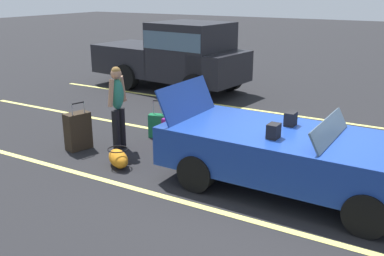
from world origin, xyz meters
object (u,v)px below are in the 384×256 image
Objects in this scene: suitcase_medium_bright at (172,132)px; traveler_person at (118,104)px; parked_pickup_truck_near at (178,55)px; convertible_car at (306,157)px; duffel_bag at (118,158)px; suitcase_large_black at (78,131)px; suitcase_small_carryon at (157,126)px.

traveler_person is at bearing -144.81° from suitcase_medium_bright.
parked_pickup_truck_near reaches higher than traveler_person.
traveler_person is at bearing 179.85° from convertible_car.
convertible_car is at bearing 11.27° from duffel_bag.
suitcase_large_black is at bearing 165.92° from duffel_bag.
suitcase_large_black is 1.21× the size of suitcase_small_carryon.
duffel_bag is (-3.18, -0.63, -0.43)m from convertible_car.
suitcase_small_carryon is (-0.61, 0.36, -0.06)m from suitcase_medium_bright.
suitcase_large_black is 1.33m from duffel_bag.
suitcase_small_carryon is at bearing 70.26° from traveler_person.
parked_pickup_truck_near is at bearing -64.17° from suitcase_large_black.
suitcase_small_carryon is 0.16× the size of parked_pickup_truck_near.
suitcase_medium_bright is 0.71m from suitcase_small_carryon.
parked_pickup_truck_near is (-2.62, 4.45, 0.79)m from suitcase_medium_bright.
convertible_car is 3.69m from suitcase_small_carryon.
parked_pickup_truck_near is at bearing 112.03° from duffel_bag.
suitcase_medium_bright is 1.09× the size of suitcase_small_carryon.
suitcase_large_black is 0.99m from traveler_person.
suitcase_medium_bright is (1.54, 1.03, -0.06)m from suitcase_large_black.
suitcase_small_carryon is 1.75m from duffel_bag.
suitcase_medium_bright is at bearing -131.57° from suitcase_large_black.
convertible_car is 4.80× the size of suitcase_medium_bright.
suitcase_small_carryon is at bearing 101.15° from duffel_bag.
traveler_person reaches higher than suitcase_large_black.
suitcase_small_carryon is (-3.52, 1.08, -0.34)m from convertible_car.
duffel_bag is (-0.27, -1.35, -0.15)m from suitcase_medium_bright.
suitcase_large_black reaches higher than duffel_bag.
convertible_car is 2.55× the size of traveler_person.
parked_pickup_truck_near is (-1.79, 5.09, 0.18)m from traveler_person.
suitcase_medium_bright is 5.23m from parked_pickup_truck_near.
parked_pickup_truck_near reaches higher than suitcase_small_carryon.
suitcase_medium_bright is at bearing 167.26° from convertible_car.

